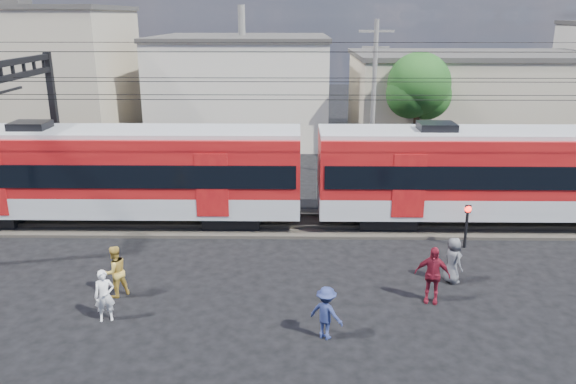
# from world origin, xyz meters

# --- Properties ---
(ground) EXTENTS (120.00, 120.00, 0.00)m
(ground) POSITION_xyz_m (0.00, 0.00, 0.00)
(ground) COLOR black
(ground) RESTS_ON ground
(track_bed) EXTENTS (70.00, 3.40, 0.12)m
(track_bed) POSITION_xyz_m (0.00, 8.00, 0.06)
(track_bed) COLOR #2D2823
(track_bed) RESTS_ON ground
(rail_near) EXTENTS (70.00, 0.12, 0.12)m
(rail_near) POSITION_xyz_m (0.00, 7.25, 0.18)
(rail_near) COLOR #59544C
(rail_near) RESTS_ON track_bed
(rail_far) EXTENTS (70.00, 0.12, 0.12)m
(rail_far) POSITION_xyz_m (0.00, 8.75, 0.18)
(rail_far) COLOR #59544C
(rail_far) RESTS_ON track_bed
(commuter_train) EXTENTS (50.30, 3.08, 4.17)m
(commuter_train) POSITION_xyz_m (-5.71, 8.00, 2.40)
(commuter_train) COLOR black
(commuter_train) RESTS_ON ground
(catenary) EXTENTS (70.00, 9.30, 7.52)m
(catenary) POSITION_xyz_m (-8.65, 8.00, 5.14)
(catenary) COLOR black
(catenary) RESTS_ON ground
(building_west) EXTENTS (14.28, 10.20, 9.30)m
(building_west) POSITION_xyz_m (-17.00, 24.00, 4.66)
(building_west) COLOR #9E9179
(building_west) RESTS_ON ground
(building_midwest) EXTENTS (12.24, 12.24, 7.30)m
(building_midwest) POSITION_xyz_m (-2.00, 27.00, 3.66)
(building_midwest) COLOR beige
(building_midwest) RESTS_ON ground
(building_mideast) EXTENTS (16.32, 10.20, 6.30)m
(building_mideast) POSITION_xyz_m (14.00, 24.00, 3.16)
(building_mideast) COLOR #9E9179
(building_mideast) RESTS_ON ground
(utility_pole_mid) EXTENTS (1.80, 0.24, 8.50)m
(utility_pole_mid) POSITION_xyz_m (6.00, 15.00, 4.53)
(utility_pole_mid) COLOR slate
(utility_pole_mid) RESTS_ON ground
(tree_near) EXTENTS (3.82, 3.64, 6.72)m
(tree_near) POSITION_xyz_m (9.19, 18.09, 4.66)
(tree_near) COLOR #382619
(tree_near) RESTS_ON ground
(pedestrian_a) EXTENTS (0.67, 0.54, 1.60)m
(pedestrian_a) POSITION_xyz_m (-3.71, -0.09, 0.80)
(pedestrian_a) COLOR white
(pedestrian_a) RESTS_ON ground
(pedestrian_b) EXTENTS (1.05, 1.04, 1.71)m
(pedestrian_b) POSITION_xyz_m (-3.87, 1.42, 0.86)
(pedestrian_b) COLOR gold
(pedestrian_b) RESTS_ON ground
(pedestrian_c) EXTENTS (1.16, 1.02, 1.55)m
(pedestrian_c) POSITION_xyz_m (2.76, -0.96, 0.78)
(pedestrian_c) COLOR navy
(pedestrian_c) RESTS_ON ground
(pedestrian_d) EXTENTS (1.18, 0.74, 1.86)m
(pedestrian_d) POSITION_xyz_m (6.18, 1.17, 0.93)
(pedestrian_d) COLOR maroon
(pedestrian_d) RESTS_ON ground
(pedestrian_e) EXTENTS (0.78, 0.92, 1.60)m
(pedestrian_e) POSITION_xyz_m (7.21, 2.57, 0.80)
(pedestrian_e) COLOR #545459
(pedestrian_e) RESTS_ON ground
(crossing_signal) EXTENTS (0.25, 0.25, 1.75)m
(crossing_signal) POSITION_xyz_m (8.51, 5.54, 1.21)
(crossing_signal) COLOR black
(crossing_signal) RESTS_ON ground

